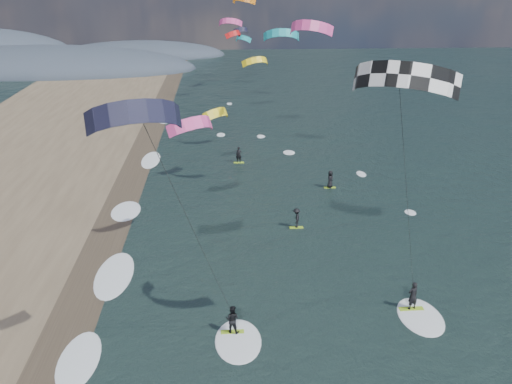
{
  "coord_description": "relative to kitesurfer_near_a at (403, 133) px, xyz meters",
  "views": [
    {
      "loc": [
        -2.9,
        -19.39,
        19.35
      ],
      "look_at": [
        -1.0,
        12.0,
        7.0
      ],
      "focal_mm": 40.0,
      "sensor_mm": 36.0,
      "label": 1
    }
  ],
  "objects": [
    {
      "name": "shoreline_surf",
      "position": [
        -15.92,
        10.09,
        -12.57
      ],
      "size": [
        2.4,
        79.4,
        0.11
      ],
      "color": "white",
      "rests_on": "ground"
    },
    {
      "name": "kitesurfer_near_b",
      "position": [
        -10.06,
        -0.99,
        -2.58
      ],
      "size": [
        7.1,
        8.63,
        15.26
      ],
      "color": "#8FBC21",
      "rests_on": "ground"
    },
    {
      "name": "kitesurfer_near_a",
      "position": [
        0.0,
        0.0,
        0.0
      ],
      "size": [
        8.04,
        9.27,
        16.26
      ],
      "color": "#8FBC21",
      "rests_on": "ground"
    },
    {
      "name": "bg_kite_field",
      "position": [
        -4.8,
        48.4,
        -1.32
      ],
      "size": [
        12.14,
        72.83,
        10.35
      ],
      "color": "teal",
      "rests_on": "ground"
    },
    {
      "name": "wet_sand_strip",
      "position": [
        -17.12,
        5.34,
        -12.56
      ],
      "size": [
        3.0,
        240.0,
        0.0
      ],
      "primitive_type": "cube",
      "color": "#382D23",
      "rests_on": "ground"
    },
    {
      "name": "far_kitesurfers",
      "position": [
        -1.7,
        23.39,
        -11.72
      ],
      "size": [
        9.46,
        17.5,
        1.75
      ],
      "color": "#8FBC21",
      "rests_on": "ground"
    },
    {
      "name": "coastal_hills",
      "position": [
        -49.96,
        103.2,
        -12.57
      ],
      "size": [
        80.0,
        41.0,
        15.0
      ],
      "color": "#3D4756",
      "rests_on": "ground"
    }
  ]
}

